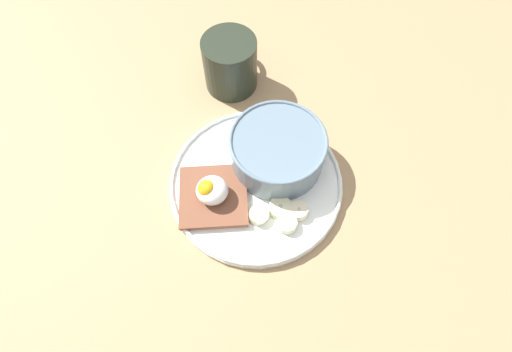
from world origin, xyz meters
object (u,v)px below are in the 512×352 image
Objects in this scene: banana_slice_back at (287,224)px; banana_slice_right at (299,211)px; oatmeal_bowl at (278,150)px; poached_egg at (211,190)px; toast_slice at (213,196)px; banana_slice_front at (259,215)px; coffee_mug at (230,63)px; banana_slice_left at (280,208)px.

banana_slice_right is (1.46, 2.30, 0.05)cm from banana_slice_back.
oatmeal_bowl is 3.11× the size of poached_egg.
toast_slice is 2.54× the size of poached_egg.
banana_slice_back reaches higher than toast_slice.
banana_slice_front is 27.53cm from coffee_mug.
poached_egg is 10.69cm from banana_slice_left.
banana_slice_back is at bearing -75.01° from oatmeal_bowl.
coffee_mug is (-8.82, 25.89, 3.16)cm from banana_slice_front.
poached_egg is at bearing 178.41° from banana_slice_right.
banana_slice_back is at bearing -63.65° from coffee_mug.
poached_egg reaches higher than banana_slice_back.
banana_slice_right is at bearing 57.68° from banana_slice_back.
toast_slice is at bearing -136.91° from oatmeal_bowl.
banana_slice_right is at bearing -58.94° from coffee_mug.
poached_egg is at bearing -86.56° from coffee_mug.
coffee_mug reaches higher than banana_slice_right.
banana_slice_left is (3.05, 1.69, -0.19)cm from banana_slice_front.
poached_egg reaches higher than banana_slice_left.
banana_slice_left is 27.16cm from coffee_mug.
poached_egg is 13.38cm from banana_slice_right.
banana_slice_left is 0.35× the size of coffee_mug.
oatmeal_bowl is at bearing 43.09° from toast_slice.
banana_slice_left is at bearing -1.84° from toast_slice.
banana_slice_front is 4.40cm from banana_slice_back.
banana_slice_right is at bearing 15.54° from banana_slice_front.
coffee_mug reaches higher than banana_slice_back.
coffee_mug is at bearing 108.81° from banana_slice_front.
poached_egg is (-8.83, -8.18, -0.14)cm from oatmeal_bowl.
toast_slice is 2.29cm from poached_egg.
toast_slice is 7.53cm from banana_slice_front.
oatmeal_bowl is at bearing 81.91° from banana_slice_front.
banana_slice_back is (11.73, -2.67, -2.28)cm from poached_egg.
oatmeal_bowl is at bearing 104.99° from banana_slice_back.
poached_egg is (-0.13, -0.05, 2.28)cm from toast_slice.
poached_egg is at bearing 167.19° from banana_slice_back.
coffee_mug reaches higher than toast_slice.
toast_slice is 10.30cm from banana_slice_left.
poached_egg reaches higher than banana_slice_right.
coffee_mug is (-13.17, 26.58, 3.31)cm from banana_slice_back.
banana_slice_right is 0.33× the size of coffee_mug.
oatmeal_bowl is 11.49cm from banana_slice_back.
oatmeal_bowl is at bearing 100.75° from banana_slice_left.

